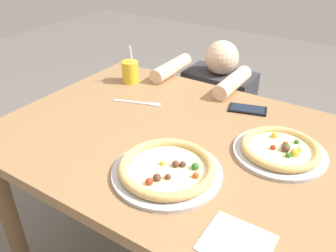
# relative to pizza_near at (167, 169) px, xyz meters

# --- Properties ---
(dining_table) EXTENTS (1.28, 0.94, 0.75)m
(dining_table) POSITION_rel_pizza_near_xyz_m (-0.10, 0.21, -0.12)
(dining_table) COLOR #936D47
(dining_table) RESTS_ON ground
(pizza_near) EXTENTS (0.34, 0.34, 0.04)m
(pizza_near) POSITION_rel_pizza_near_xyz_m (0.00, 0.00, 0.00)
(pizza_near) COLOR #B7B7BC
(pizza_near) RESTS_ON dining_table
(pizza_far) EXTENTS (0.30, 0.30, 0.04)m
(pizza_far) POSITION_rel_pizza_near_xyz_m (0.25, 0.29, -0.00)
(pizza_far) COLOR #B7B7BC
(pizza_far) RESTS_ON dining_table
(drink_cup_colored) EXTENTS (0.08, 0.08, 0.18)m
(drink_cup_colored) POSITION_rel_pizza_near_xyz_m (-0.53, 0.49, 0.03)
(drink_cup_colored) COLOR gold
(drink_cup_colored) RESTS_ON dining_table
(paper_napkin) EXTENTS (0.16, 0.14, 0.00)m
(paper_napkin) POSITION_rel_pizza_near_xyz_m (0.28, -0.13, -0.02)
(paper_napkin) COLOR white
(paper_napkin) RESTS_ON dining_table
(fork) EXTENTS (0.20, 0.08, 0.00)m
(fork) POSITION_rel_pizza_near_xyz_m (-0.36, 0.33, -0.02)
(fork) COLOR silver
(fork) RESTS_ON dining_table
(cell_phone) EXTENTS (0.16, 0.11, 0.01)m
(cell_phone) POSITION_rel_pizza_near_xyz_m (0.05, 0.52, -0.01)
(cell_phone) COLOR black
(cell_phone) RESTS_ON dining_table
(diner_seated) EXTENTS (0.40, 0.52, 0.89)m
(diner_seated) POSITION_rel_pizza_near_xyz_m (-0.25, 0.89, -0.36)
(diner_seated) COLOR #333847
(diner_seated) RESTS_ON ground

